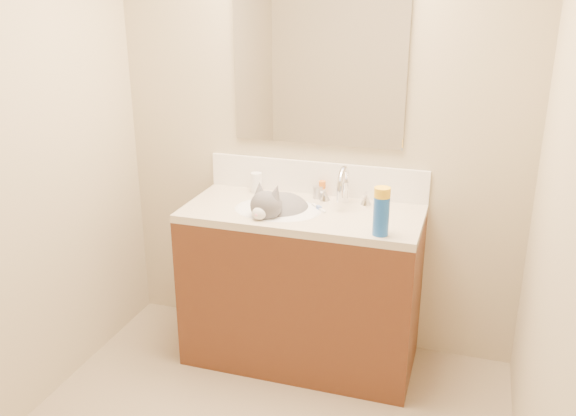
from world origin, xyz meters
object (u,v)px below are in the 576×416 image
Objects in this scene: faucet at (344,189)px; spray_can at (381,214)px; vanity_cabinet at (302,289)px; basin at (278,222)px; silver_jar at (318,192)px; pill_bottle at (256,183)px; cat at (279,213)px; amber_bottle at (322,189)px.

spray_can is at bearing -54.25° from faucet.
vanity_cabinet is 0.40m from basin.
silver_jar is at bearing 156.82° from faucet.
basin is 1.61× the size of faucet.
pill_bottle is at bearing -178.58° from silver_jar.
spray_can reaches higher than cat.
amber_bottle is at bearing 131.91° from spray_can.
spray_can is at bearing -28.32° from pill_bottle.
cat is at bearing -124.97° from amber_bottle.
basin is at bearing -165.96° from vanity_cabinet.
silver_jar is 0.32× the size of spray_can.
spray_can is (0.55, -0.19, 0.13)m from cat.
pill_bottle is 0.37m from amber_bottle.
cat reaches higher than pill_bottle.
cat is at bearing -171.52° from vanity_cabinet.
basin is 0.29m from silver_jar.
faucet is 0.50m from pill_bottle.
basin is 2.26× the size of spray_can.
pill_bottle is 0.55× the size of spray_can.
basin is at bearing -122.16° from silver_jar.
faucet reaches higher than pill_bottle.
basin is 6.95× the size of silver_jar.
vanity_cabinet is 0.54m from amber_bottle.
basin is 4.13× the size of pill_bottle.
faucet is at bearing 125.75° from spray_can.
basin is (-0.12, -0.03, 0.38)m from vanity_cabinet.
pill_bottle is at bearing 148.62° from vanity_cabinet.
vanity_cabinet is 0.73m from spray_can.
vanity_cabinet is 0.58m from faucet.
pill_bottle is 0.35m from silver_jar.
cat is at bearing -46.75° from pill_bottle.
silver_jar is (0.15, 0.23, 0.10)m from basin.
vanity_cabinet is 2.67× the size of basin.
basin is 4.95× the size of amber_bottle.
spray_can is at bearing -25.93° from vanity_cabinet.
vanity_cabinet is 11.00× the size of pill_bottle.
vanity_cabinet is 2.71× the size of cat.
pill_bottle reaches higher than silver_jar.
silver_jar is (-0.15, 0.07, -0.05)m from faucet.
faucet is at bearing -6.55° from pill_bottle.
pill_bottle is (-0.20, 0.21, 0.08)m from cat.
faucet is (0.30, 0.17, 0.16)m from basin.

